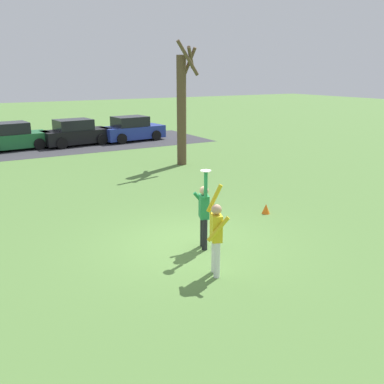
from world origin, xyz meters
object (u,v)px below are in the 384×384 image
at_px(parked_car_black, 76,133).
at_px(person_catcher, 204,212).
at_px(field_cone_orange, 266,209).
at_px(bare_tree_tall, 182,106).
at_px(parked_car_green, 11,137).
at_px(person_defender, 216,234).
at_px(frisbee_disc, 206,171).
at_px(parked_car_blue, 132,130).

bearing_deg(parked_car_black, person_catcher, -101.30).
xyz_separation_m(person_catcher, field_cone_orange, (3.19, 1.34, -0.82)).
relative_size(person_catcher, bare_tree_tall, 0.36).
bearing_deg(parked_car_green, person_catcher, -89.42).
bearing_deg(person_catcher, person_defender, -0.00).
bearing_deg(frisbee_disc, parked_car_blue, 72.98).
distance_m(parked_car_green, parked_car_blue, 7.43).
relative_size(person_defender, field_cone_orange, 6.38).
xyz_separation_m(person_defender, parked_car_green, (-1.46, 19.38, -0.25)).
height_order(parked_car_black, parked_car_blue, same).
bearing_deg(frisbee_disc, parked_car_black, 84.37).
relative_size(person_catcher, field_cone_orange, 6.50).
relative_size(parked_car_green, field_cone_orange, 13.32).
bearing_deg(field_cone_orange, bare_tree_tall, 80.12).
bearing_deg(person_catcher, parked_car_green, -151.69).
bearing_deg(bare_tree_tall, frisbee_disc, -116.02).
relative_size(person_catcher, frisbee_disc, 8.18).
xyz_separation_m(person_catcher, parked_car_blue, (5.40, 17.70, -0.25)).
relative_size(person_defender, parked_car_black, 0.48).
relative_size(person_defender, bare_tree_tall, 0.35).
height_order(person_catcher, parked_car_green, person_catcher).
height_order(parked_car_blue, bare_tree_tall, bare_tree_tall).
bearing_deg(person_defender, person_catcher, 0.00).
relative_size(frisbee_disc, parked_car_green, 0.06).
bearing_deg(parked_car_green, parked_car_black, -8.75).
bearing_deg(parked_car_blue, person_defender, -113.21).
distance_m(frisbee_disc, parked_car_green, 18.32).
height_order(bare_tree_tall, field_cone_orange, bare_tree_tall).
bearing_deg(person_catcher, frisbee_disc, 0.00).
distance_m(parked_car_green, parked_car_black, 3.72).
xyz_separation_m(parked_car_black, field_cone_orange, (1.50, -16.43, -0.57)).
bearing_deg(frisbee_disc, field_cone_orange, 25.40).
height_order(person_defender, frisbee_disc, frisbee_disc).
relative_size(parked_car_blue, bare_tree_tall, 0.74).
xyz_separation_m(parked_car_blue, field_cone_orange, (-2.21, -16.35, -0.57)).
relative_size(parked_car_blue, field_cone_orange, 13.32).
relative_size(person_catcher, parked_car_green, 0.49).
distance_m(bare_tree_tall, field_cone_orange, 8.55).
relative_size(person_catcher, parked_car_blue, 0.49).
bearing_deg(parked_car_black, parked_car_blue, -6.99).
height_order(person_defender, parked_car_black, person_defender).
distance_m(frisbee_disc, bare_tree_tall, 10.66).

